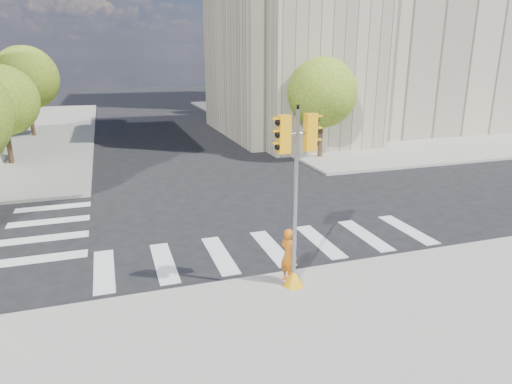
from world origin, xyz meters
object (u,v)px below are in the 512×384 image
lamp_far (244,73)px  photographer (289,255)px  traffic_signal (295,213)px  lamp_near (303,80)px

lamp_far → photographer: size_ratio=5.15×
traffic_signal → lamp_far: bearing=69.4°
photographer → traffic_signal: bearing=165.7°
lamp_near → photographer: size_ratio=5.15×
lamp_far → photographer: lamp_far is taller
lamp_near → traffic_signal: (-8.52, -18.89, -2.32)m
traffic_signal → photographer: size_ratio=3.14×
traffic_signal → photographer: (-0.04, 0.29, -1.33)m
lamp_near → lamp_far: same height
lamp_near → lamp_far: bearing=90.0°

